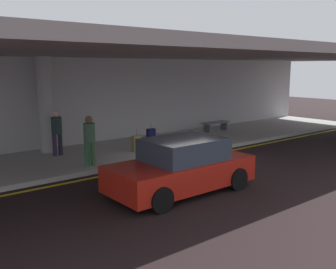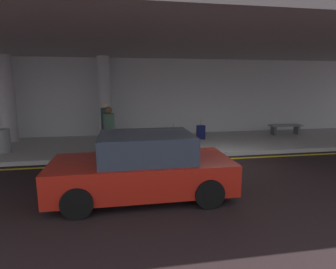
{
  "view_description": "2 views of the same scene",
  "coord_description": "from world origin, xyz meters",
  "px_view_note": "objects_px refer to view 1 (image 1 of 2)",
  "views": [
    {
      "loc": [
        -9.48,
        -9.76,
        3.4
      ],
      "look_at": [
        -0.21,
        1.77,
        0.8
      ],
      "focal_mm": 40.93,
      "sensor_mm": 36.0,
      "label": 1
    },
    {
      "loc": [
        -3.31,
        -8.21,
        2.62
      ],
      "look_at": [
        -1.64,
        1.4,
        0.8
      ],
      "focal_mm": 29.35,
      "sensor_mm": 36.0,
      "label": 2
    }
  ],
  "objects_px": {
    "person_waiting_for_ride": "(89,137)",
    "bench_metal": "(216,124)",
    "car_red": "(182,167)",
    "traveler_with_luggage": "(57,130)",
    "suitcase_upright_secondary": "(151,136)",
    "support_column_center": "(46,105)",
    "suitcase_upright_primary": "(137,144)"
  },
  "relations": [
    {
      "from": "person_waiting_for_ride",
      "to": "bench_metal",
      "type": "height_order",
      "value": "person_waiting_for_ride"
    },
    {
      "from": "traveler_with_luggage",
      "to": "suitcase_upright_primary",
      "type": "distance_m",
      "value": 3.05
    },
    {
      "from": "support_column_center",
      "to": "suitcase_upright_secondary",
      "type": "bearing_deg",
      "value": -13.36
    },
    {
      "from": "support_column_center",
      "to": "traveler_with_luggage",
      "type": "distance_m",
      "value": 1.18
    },
    {
      "from": "suitcase_upright_primary",
      "to": "suitcase_upright_secondary",
      "type": "relative_size",
      "value": 1.0
    },
    {
      "from": "person_waiting_for_ride",
      "to": "bench_metal",
      "type": "bearing_deg",
      "value": -40.93
    },
    {
      "from": "suitcase_upright_primary",
      "to": "suitcase_upright_secondary",
      "type": "distance_m",
      "value": 1.81
    },
    {
      "from": "person_waiting_for_ride",
      "to": "traveler_with_luggage",
      "type": "bearing_deg",
      "value": 39.55
    },
    {
      "from": "support_column_center",
      "to": "suitcase_upright_primary",
      "type": "xyz_separation_m",
      "value": [
        2.75,
        -2.06,
        -1.51
      ]
    },
    {
      "from": "support_column_center",
      "to": "suitcase_upright_secondary",
      "type": "xyz_separation_m",
      "value": [
        4.22,
        -1.0,
        -1.51
      ]
    },
    {
      "from": "support_column_center",
      "to": "bench_metal",
      "type": "relative_size",
      "value": 2.28
    },
    {
      "from": "traveler_with_luggage",
      "to": "person_waiting_for_ride",
      "type": "xyz_separation_m",
      "value": [
        0.23,
        -2.14,
        0.0
      ]
    },
    {
      "from": "car_red",
      "to": "traveler_with_luggage",
      "type": "relative_size",
      "value": 2.44
    },
    {
      "from": "support_column_center",
      "to": "suitcase_upright_secondary",
      "type": "height_order",
      "value": "support_column_center"
    },
    {
      "from": "support_column_center",
      "to": "bench_metal",
      "type": "xyz_separation_m",
      "value": [
        8.64,
        -0.61,
        -1.47
      ]
    },
    {
      "from": "support_column_center",
      "to": "traveler_with_luggage",
      "type": "xyz_separation_m",
      "value": [
        0.05,
        -0.8,
        -0.86
      ]
    },
    {
      "from": "suitcase_upright_primary",
      "to": "suitcase_upright_secondary",
      "type": "height_order",
      "value": "same"
    },
    {
      "from": "person_waiting_for_ride",
      "to": "suitcase_upright_secondary",
      "type": "xyz_separation_m",
      "value": [
        3.94,
        1.94,
        -0.65
      ]
    },
    {
      "from": "car_red",
      "to": "bench_metal",
      "type": "bearing_deg",
      "value": 35.6
    },
    {
      "from": "person_waiting_for_ride",
      "to": "bench_metal",
      "type": "distance_m",
      "value": 8.7
    },
    {
      "from": "bench_metal",
      "to": "suitcase_upright_secondary",
      "type": "bearing_deg",
      "value": -174.9
    },
    {
      "from": "suitcase_upright_secondary",
      "to": "bench_metal",
      "type": "height_order",
      "value": "suitcase_upright_secondary"
    },
    {
      "from": "person_waiting_for_ride",
      "to": "bench_metal",
      "type": "xyz_separation_m",
      "value": [
        8.36,
        2.33,
        -0.61
      ]
    },
    {
      "from": "suitcase_upright_secondary",
      "to": "suitcase_upright_primary",
      "type": "bearing_deg",
      "value": -123.09
    },
    {
      "from": "bench_metal",
      "to": "person_waiting_for_ride",
      "type": "bearing_deg",
      "value": -164.42
    },
    {
      "from": "support_column_center",
      "to": "bench_metal",
      "type": "height_order",
      "value": "support_column_center"
    },
    {
      "from": "suitcase_upright_primary",
      "to": "suitcase_upright_secondary",
      "type": "xyz_separation_m",
      "value": [
        1.47,
        1.06,
        0.0
      ]
    },
    {
      "from": "car_red",
      "to": "suitcase_upright_primary",
      "type": "relative_size",
      "value": 4.56
    },
    {
      "from": "support_column_center",
      "to": "car_red",
      "type": "bearing_deg",
      "value": -79.88
    },
    {
      "from": "traveler_with_luggage",
      "to": "person_waiting_for_ride",
      "type": "height_order",
      "value": "same"
    },
    {
      "from": "car_red",
      "to": "bench_metal",
      "type": "height_order",
      "value": "car_red"
    },
    {
      "from": "traveler_with_luggage",
      "to": "suitcase_upright_secondary",
      "type": "distance_m",
      "value": 4.22
    }
  ]
}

